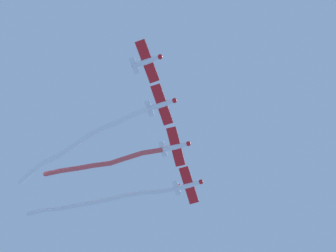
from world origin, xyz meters
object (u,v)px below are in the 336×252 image
object	(u,v)px
airplane_lead	(147,61)
airplane_right_wing	(176,147)
airplane_slot	(189,185)
airplane_left_wing	(162,105)

from	to	relation	value
airplane_lead	airplane_right_wing	distance (m)	15.44
airplane_right_wing	airplane_slot	xyz separation A→B (m)	(1.77, -7.50, 0.30)
airplane_lead	airplane_left_wing	xyz separation A→B (m)	(1.77, -7.51, 0.30)
airplane_lead	airplane_right_wing	size ratio (longest dim) A/B	1.00
airplane_left_wing	airplane_slot	bearing A→B (deg)	90.63
airplane_left_wing	airplane_right_wing	bearing A→B (deg)	90.64
airplane_lead	airplane_slot	xyz separation A→B (m)	(5.30, -22.53, 0.30)
airplane_lead	airplane_slot	world-z (taller)	airplane_slot
airplane_left_wing	airplane_right_wing	xyz separation A→B (m)	(1.77, -7.52, -0.30)
airplane_lead	airplane_left_wing	bearing A→B (deg)	91.79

